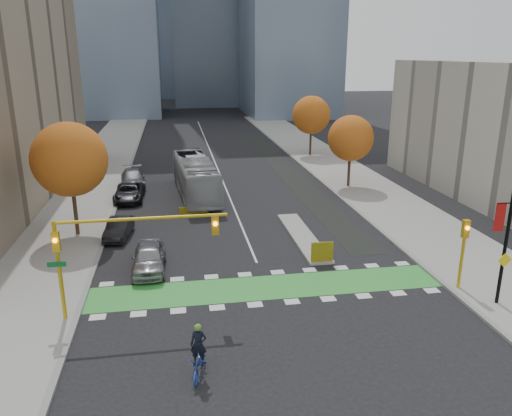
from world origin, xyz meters
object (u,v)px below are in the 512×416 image
object	(u,v)px
tree_east_near	(351,138)
parked_car_d	(129,193)
traffic_signal_east	(464,244)
tree_east_far	(311,115)
parked_car_b	(119,228)
tree_west	(70,160)
parked_car_c	(133,178)
bus	(196,177)
cyclist	(199,359)
traffic_signal_west	(113,241)
banner_lamppost	(509,222)
hazard_board	(322,252)
parked_car_a	(149,258)

from	to	relation	value
tree_east_near	parked_car_d	world-z (taller)	tree_east_near
traffic_signal_east	tree_east_far	bearing A→B (deg)	87.03
parked_car_b	parked_car_d	distance (m)	9.57
tree_west	parked_car_c	world-z (taller)	tree_west
parked_car_c	parked_car_d	distance (m)	5.00
tree_east_far	parked_car_c	world-z (taller)	tree_east_far
tree_east_near	bus	bearing A→B (deg)	-178.08
cyclist	parked_car_d	distance (m)	27.14
cyclist	bus	bearing A→B (deg)	101.42
tree_west	traffic_signal_west	distance (m)	13.25
tree_east_far	cyclist	bearing A→B (deg)	-110.81
tree_east_near	banner_lamppost	world-z (taller)	banner_lamppost
tree_east_near	cyclist	distance (m)	32.60
hazard_board	banner_lamppost	world-z (taller)	banner_lamppost
hazard_board	parked_car_d	xyz separation A→B (m)	(-13.00, 16.53, -0.06)
tree_east_near	tree_east_far	size ratio (longest dim) A/B	0.92
tree_east_near	hazard_board	bearing A→B (deg)	-114.20
banner_lamppost	tree_east_far	bearing A→B (deg)	88.59
cyclist	bus	size ratio (longest dim) A/B	0.19
parked_car_b	bus	bearing A→B (deg)	66.93
hazard_board	tree_east_near	size ratio (longest dim) A/B	0.20
hazard_board	parked_car_c	world-z (taller)	parked_car_c
tree_west	banner_lamppost	size ratio (longest dim) A/B	0.99
hazard_board	parked_car_b	world-z (taller)	hazard_board
tree_east_far	bus	size ratio (longest dim) A/B	0.60
tree_west	parked_car_b	bearing A→B (deg)	-15.57
cyclist	parked_car_a	world-z (taller)	cyclist
parked_car_a	parked_car_b	size ratio (longest dim) A/B	1.14
hazard_board	tree_west	distance (m)	18.44
tree_east_near	parked_car_a	bearing A→B (deg)	-137.67
tree_east_far	banner_lamppost	world-z (taller)	banner_lamppost
bus	parked_car_b	size ratio (longest dim) A/B	3.04
tree_east_near	cyclist	size ratio (longest dim) A/B	2.98
cyclist	parked_car_c	distance (m)	32.07
parked_car_c	traffic_signal_west	bearing A→B (deg)	-92.34
traffic_signal_east	parked_car_b	size ratio (longest dim) A/B	0.98
traffic_signal_east	parked_car_c	world-z (taller)	traffic_signal_east
parked_car_c	parked_car_a	bearing A→B (deg)	-88.17
parked_car_c	bus	bearing A→B (deg)	-39.86
parked_car_b	parked_car_a	bearing A→B (deg)	-61.86
cyclist	parked_car_a	distance (m)	11.27
bus	parked_car_d	distance (m)	6.14
hazard_board	traffic_signal_west	size ratio (longest dim) A/B	0.16
tree_east_far	cyclist	size ratio (longest dim) A/B	3.22
tree_east_far	parked_car_a	distance (m)	38.38
tree_east_near	parked_car_c	xyz separation A→B (m)	(-21.00, 3.73, -4.03)
cyclist	tree_west	bearing A→B (deg)	127.37
banner_lamppost	parked_car_d	size ratio (longest dim) A/B	1.56
tree_east_far	banner_lamppost	bearing A→B (deg)	-91.41
cyclist	parked_car_c	size ratio (longest dim) A/B	0.42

